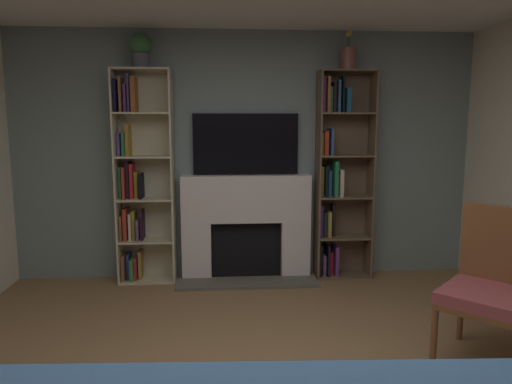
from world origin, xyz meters
name	(u,v)px	position (x,y,z in m)	size (l,w,h in m)	color
wall_back_accent	(245,156)	(0.00, 2.68, 1.29)	(4.93, 0.06, 2.58)	gray
fireplace	(246,225)	(0.00, 2.55, 0.57)	(1.45, 0.49, 1.10)	white
tv	(246,144)	(0.00, 2.62, 1.42)	(1.09, 0.06, 0.63)	black
bookshelf_left	(140,181)	(-1.09, 2.55, 1.05)	(0.58, 0.28, 2.17)	beige
bookshelf_right	(338,176)	(0.97, 2.55, 1.08)	(0.58, 0.27, 2.17)	brown
potted_plant	(140,49)	(-1.03, 2.50, 2.35)	(0.23, 0.23, 0.34)	#4F505F
vase_with_flowers	(348,57)	(1.03, 2.50, 2.29)	(0.15, 0.15, 0.39)	brown
armchair	(496,284)	(1.61, 0.67, 0.55)	(0.82, 0.82, 1.06)	brown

